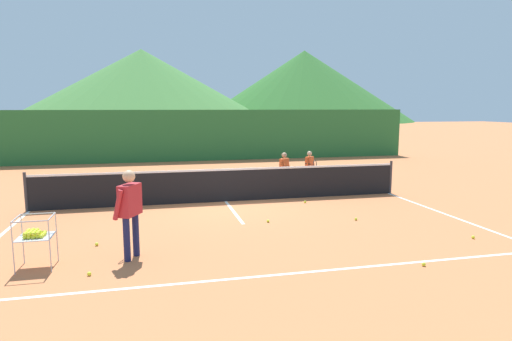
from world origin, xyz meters
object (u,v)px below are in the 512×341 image
at_px(tennis_ball_1, 424,264).
at_px(tennis_ball_4, 268,221).
at_px(student_1, 310,165).
at_px(student_0, 284,168).
at_px(tennis_ball_7, 473,237).
at_px(tennis_ball_0, 305,202).
at_px(tennis_ball_6, 97,244).
at_px(tennis_ball_3, 356,219).
at_px(instructor, 130,206).
at_px(tennis_net, 226,185).
at_px(tennis_ball_5, 89,274).
at_px(ball_cart, 34,234).

height_order(tennis_ball_1, tennis_ball_4, same).
xyz_separation_m(student_1, tennis_ball_4, (-2.67, -4.42, -0.70)).
height_order(student_1, tennis_ball_1, student_1).
relative_size(student_0, tennis_ball_7, 18.59).
xyz_separation_m(tennis_ball_0, tennis_ball_6, (-5.38, -2.78, 0.00)).
bearing_deg(tennis_ball_3, instructor, -163.59).
relative_size(instructor, student_1, 1.33).
bearing_deg(instructor, tennis_ball_1, -17.78).
xyz_separation_m(tennis_net, tennis_ball_3, (2.75, -2.87, -0.47)).
height_order(instructor, tennis_ball_3, instructor).
height_order(student_0, tennis_ball_5, student_0).
bearing_deg(tennis_ball_3, tennis_ball_5, -158.93).
relative_size(tennis_ball_0, tennis_ball_1, 1.00).
bearing_deg(tennis_ball_0, student_0, 90.66).
bearing_deg(tennis_ball_1, tennis_ball_6, 156.33).
bearing_deg(tennis_ball_6, student_1, 39.73).
bearing_deg(tennis_ball_3, tennis_ball_7, -48.51).
bearing_deg(student_0, student_1, 27.57).
height_order(tennis_net, tennis_ball_7, tennis_net).
bearing_deg(tennis_ball_3, tennis_ball_4, 171.81).
height_order(student_0, tennis_ball_6, student_0).
relative_size(tennis_ball_4, tennis_ball_7, 1.00).
distance_m(tennis_ball_1, tennis_ball_3, 3.14).
distance_m(tennis_net, instructor, 5.07).
relative_size(ball_cart, tennis_ball_5, 13.22).
distance_m(student_1, tennis_ball_3, 4.81).
xyz_separation_m(tennis_ball_0, tennis_ball_1, (0.30, -5.27, 0.00)).
relative_size(tennis_net, student_0, 8.51).
bearing_deg(instructor, tennis_ball_3, 16.41).
bearing_deg(student_1, tennis_ball_5, -132.43).
relative_size(tennis_net, student_1, 8.77).
xyz_separation_m(tennis_ball_1, tennis_ball_6, (-5.69, 2.49, 0.00)).
xyz_separation_m(tennis_net, tennis_ball_1, (2.51, -6.00, -0.47)).
bearing_deg(ball_cart, tennis_ball_5, -32.52).
bearing_deg(ball_cart, tennis_ball_0, 31.37).
distance_m(student_1, tennis_ball_5, 9.50).
height_order(tennis_ball_4, tennis_ball_6, same).
bearing_deg(tennis_ball_4, student_1, 58.88).
bearing_deg(tennis_ball_6, tennis_ball_5, -87.50).
bearing_deg(student_0, tennis_ball_0, -89.34).
height_order(student_0, tennis_ball_3, student_0).
xyz_separation_m(student_0, ball_cart, (-6.22, -5.82, -0.16)).
height_order(ball_cart, tennis_ball_1, ball_cart).
bearing_deg(ball_cart, student_1, 41.14).
bearing_deg(tennis_ball_6, student_0, 41.82).
relative_size(ball_cart, tennis_ball_1, 13.22).
height_order(tennis_ball_5, tennis_ball_7, same).
relative_size(tennis_ball_0, tennis_ball_3, 1.00).
relative_size(tennis_ball_5, tennis_ball_6, 1.00).
height_order(student_1, tennis_ball_0, student_1).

